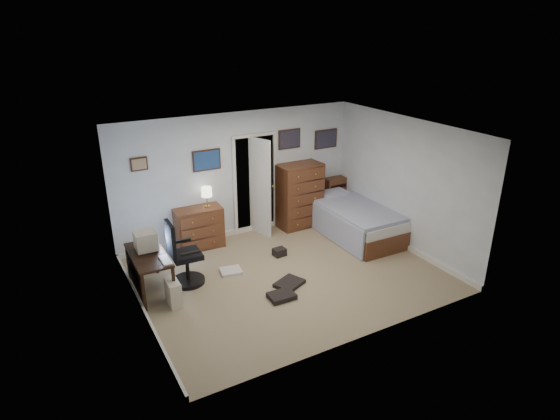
% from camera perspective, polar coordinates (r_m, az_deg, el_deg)
% --- Properties ---
extents(floor, '(5.00, 4.00, 0.02)m').
position_cam_1_polar(floor, '(8.18, 1.01, -7.93)').
color(floor, tan).
rests_on(floor, ground).
extents(computer_desk, '(0.54, 1.16, 0.66)m').
position_cam_1_polar(computer_desk, '(7.74, -16.25, -6.32)').
color(computer_desk, black).
rests_on(computer_desk, floor).
extents(crt_monitor, '(0.35, 0.32, 0.32)m').
position_cam_1_polar(crt_monitor, '(7.75, -16.03, -3.63)').
color(crt_monitor, beige).
rests_on(crt_monitor, computer_desk).
extents(keyboard, '(0.14, 0.36, 0.02)m').
position_cam_1_polar(keyboard, '(7.41, -13.79, -5.95)').
color(keyboard, beige).
rests_on(keyboard, computer_desk).
extents(pc_tower, '(0.19, 0.37, 0.40)m').
position_cam_1_polar(pc_tower, '(7.48, -12.87, -9.78)').
color(pc_tower, beige).
rests_on(pc_tower, floor).
extents(office_chair, '(0.57, 0.57, 1.13)m').
position_cam_1_polar(office_chair, '(7.87, -11.75, -6.00)').
color(office_chair, black).
rests_on(office_chair, floor).
extents(media_stack, '(0.17, 0.17, 0.84)m').
position_cam_1_polar(media_stack, '(9.26, -18.87, -2.49)').
color(media_stack, maroon).
rests_on(media_stack, floor).
extents(low_dresser, '(0.92, 0.49, 0.80)m').
position_cam_1_polar(low_dresser, '(9.10, -9.86, -2.16)').
color(low_dresser, brown).
rests_on(low_dresser, floor).
extents(table_lamp, '(0.21, 0.21, 0.39)m').
position_cam_1_polar(table_lamp, '(8.91, -8.94, 2.12)').
color(table_lamp, gold).
rests_on(table_lamp, low_dresser).
extents(doorway, '(0.96, 1.12, 2.05)m').
position_cam_1_polar(doorway, '(9.77, -3.83, 3.61)').
color(doorway, black).
rests_on(doorway, floor).
extents(tall_dresser, '(0.95, 0.59, 1.36)m').
position_cam_1_polar(tall_dresser, '(9.85, 2.34, 1.81)').
color(tall_dresser, brown).
rests_on(tall_dresser, floor).
extents(headboard_bookcase, '(0.98, 0.27, 0.88)m').
position_cam_1_polar(headboard_bookcase, '(10.67, 7.77, 2.00)').
color(headboard_bookcase, brown).
rests_on(headboard_bookcase, floor).
extents(bed, '(1.17, 2.14, 0.70)m').
position_cam_1_polar(bed, '(9.60, 9.06, -1.25)').
color(bed, brown).
rests_on(bed, floor).
extents(wall_posters, '(4.38, 0.04, 0.60)m').
position_cam_1_polar(wall_posters, '(9.40, -1.94, 7.64)').
color(wall_posters, '#331E11').
rests_on(wall_posters, floor).
extents(floor_clutter, '(1.37, 1.56, 0.14)m').
position_cam_1_polar(floor_clutter, '(7.98, -0.70, -8.35)').
color(floor_clutter, black).
rests_on(floor_clutter, floor).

